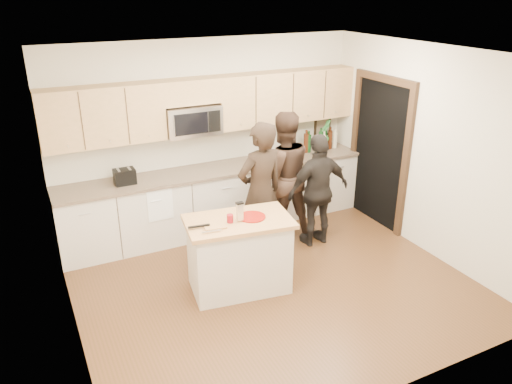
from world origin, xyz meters
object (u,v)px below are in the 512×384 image
woman_left (260,193)px  woman_right (318,190)px  woman_center (282,175)px  toaster (125,176)px  island (239,254)px

woman_left → woman_right: woman_left is taller
woman_left → woman_center: bearing=-149.7°
toaster → woman_left: 1.79m
toaster → woman_center: (2.06, -0.54, -0.14)m
island → woman_left: bearing=53.1°
island → toaster: size_ratio=4.76×
toaster → woman_left: woman_left is taller
woman_right → island: bearing=21.0°
woman_left → woman_right: 0.89m
island → woman_left: size_ratio=0.70×
woman_center → woman_left: bearing=48.5°
toaster → woman_center: size_ratio=0.15×
toaster → woman_center: 2.13m
island → woman_center: woman_center is taller
toaster → woman_right: size_ratio=0.17×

